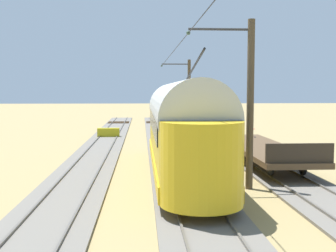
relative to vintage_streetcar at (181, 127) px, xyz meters
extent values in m
plane|color=#937F51|center=(0.00, -1.23, -2.25)|extent=(220.00, 220.00, 0.00)
cube|color=#666059|center=(-4.56, -1.23, -2.20)|extent=(2.80, 80.00, 0.10)
cube|color=#59544C|center=(-3.84, -1.23, -2.11)|extent=(0.07, 80.00, 0.08)
cube|color=#59544C|center=(-5.27, -1.23, -2.11)|extent=(0.07, 80.00, 0.08)
cube|color=#47331E|center=(-4.56, -33.23, -2.15)|extent=(2.50, 0.24, 0.08)
cube|color=#47331E|center=(-4.56, -32.58, -2.15)|extent=(2.50, 0.24, 0.08)
cube|color=#47331E|center=(-4.56, -31.93, -2.15)|extent=(2.50, 0.24, 0.08)
cube|color=#47331E|center=(-4.56, -31.28, -2.15)|extent=(2.50, 0.24, 0.08)
cube|color=#47331E|center=(-4.56, -30.63, -2.15)|extent=(2.50, 0.24, 0.08)
cube|color=#666059|center=(0.00, -1.23, -2.20)|extent=(2.80, 80.00, 0.10)
cube|color=#59544C|center=(0.72, -1.23, -2.11)|extent=(0.07, 80.00, 0.08)
cube|color=#59544C|center=(-0.72, -1.23, -2.11)|extent=(0.07, 80.00, 0.08)
cube|color=#47331E|center=(0.00, -33.23, -2.15)|extent=(2.50, 0.24, 0.08)
cube|color=#47331E|center=(0.00, -32.58, -2.15)|extent=(2.50, 0.24, 0.08)
cube|color=#47331E|center=(0.00, -31.93, -2.15)|extent=(2.50, 0.24, 0.08)
cube|color=#47331E|center=(0.00, -31.28, -2.15)|extent=(2.50, 0.24, 0.08)
cube|color=#47331E|center=(0.00, -30.63, -2.15)|extent=(2.50, 0.24, 0.08)
cube|color=#666059|center=(4.56, -1.23, -2.20)|extent=(2.80, 80.00, 0.10)
cube|color=#59544C|center=(5.27, -1.23, -2.11)|extent=(0.07, 80.00, 0.08)
cube|color=#59544C|center=(3.84, -1.23, -2.11)|extent=(0.07, 80.00, 0.08)
cube|color=#47331E|center=(4.56, -33.23, -2.15)|extent=(2.50, 0.24, 0.08)
cube|color=#47331E|center=(4.56, -32.58, -2.15)|extent=(2.50, 0.24, 0.08)
cube|color=#47331E|center=(4.56, -31.93, -2.15)|extent=(2.50, 0.24, 0.08)
cube|color=#47331E|center=(4.56, -31.28, -2.15)|extent=(2.50, 0.24, 0.08)
cube|color=#47331E|center=(4.56, -30.63, -2.15)|extent=(2.50, 0.24, 0.08)
cube|color=gold|center=(0.00, 0.01, -1.55)|extent=(2.65, 13.18, 0.55)
cube|color=gold|center=(0.00, 0.01, -0.80)|extent=(2.55, 13.18, 0.95)
cube|color=gold|center=(0.00, 0.01, 0.20)|extent=(2.55, 13.18, 1.05)
cylinder|color=#B7B7B2|center=(0.00, 0.01, 0.73)|extent=(2.65, 12.91, 2.65)
cylinder|color=gold|center=(0.00, -6.53, -0.55)|extent=(2.55, 2.55, 2.55)
cylinder|color=gold|center=(0.00, 6.54, -0.55)|extent=(2.55, 2.55, 2.55)
cube|color=black|center=(0.00, -7.67, 0.47)|extent=(1.63, 0.08, 0.36)
cube|color=black|center=(0.00, -7.70, 0.15)|extent=(1.73, 0.06, 0.80)
cube|color=black|center=(-1.29, 0.01, 0.20)|extent=(0.04, 11.07, 0.80)
cube|color=black|center=(1.29, 0.01, 0.20)|extent=(0.04, 11.07, 0.80)
cylinder|color=silver|center=(0.00, -7.79, -0.80)|extent=(0.24, 0.06, 0.24)
cube|color=gray|center=(0.00, -7.73, -1.72)|extent=(1.94, 0.12, 0.20)
cylinder|color=black|center=(0.00, 4.50, 2.45)|extent=(0.07, 5.05, 0.86)
cylinder|color=black|center=(-0.72, -4.21, -1.69)|extent=(0.10, 0.76, 0.76)
cylinder|color=black|center=(0.72, -4.21, -1.69)|extent=(0.10, 0.76, 0.76)
cylinder|color=black|center=(-0.72, 4.22, -1.69)|extent=(0.10, 0.76, 0.76)
cylinder|color=black|center=(0.72, 4.22, -1.69)|extent=(0.10, 0.76, 0.76)
cube|color=brown|center=(-4.56, -3.00, -1.40)|extent=(2.80, 11.48, 0.25)
cube|color=#33281E|center=(-4.56, 2.53, -0.87)|extent=(2.80, 0.10, 0.80)
cylinder|color=black|center=(-3.84, 1.01, -1.65)|extent=(0.10, 0.84, 0.84)
cylinder|color=black|center=(-5.27, 1.01, -1.65)|extent=(0.10, 0.84, 0.84)
cylinder|color=black|center=(-3.84, -7.02, -1.65)|extent=(0.10, 0.84, 0.84)
cylinder|color=black|center=(-5.27, -7.02, -1.65)|extent=(0.10, 0.84, 0.84)
cylinder|color=#4C3D28|center=(-2.45, -18.94, 1.07)|extent=(0.28, 0.28, 6.65)
cylinder|color=#2D2D2D|center=(-1.22, -18.94, 4.00)|extent=(2.45, 0.10, 0.10)
sphere|color=#334733|center=(0.00, -18.94, 3.85)|extent=(0.16, 0.16, 0.16)
cylinder|color=#4C3D28|center=(-2.45, 2.73, 1.07)|extent=(0.28, 0.28, 6.65)
cylinder|color=#2D2D2D|center=(-1.22, 2.73, 4.00)|extent=(2.45, 0.10, 0.10)
sphere|color=#334733|center=(0.00, 2.73, 3.85)|extent=(0.16, 0.16, 0.16)
cylinder|color=black|center=(0.00, 2.73, 3.85)|extent=(0.03, 47.33, 0.03)
cylinder|color=black|center=(-1.22, -18.94, 4.00)|extent=(2.45, 0.02, 0.02)
cylinder|color=black|center=(-5.98, -10.18, -1.70)|extent=(0.08, 0.08, 1.10)
cylinder|color=red|center=(-5.98, -10.18, -1.03)|extent=(0.30, 0.30, 0.03)
cylinder|color=#262626|center=(-5.80, -10.18, -1.90)|extent=(0.33, 0.04, 0.54)
cube|color=#B2A519|center=(4.56, -16.27, -1.85)|extent=(1.80, 0.60, 0.80)
camera|label=1|loc=(1.80, 19.27, 1.65)|focal=45.81mm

